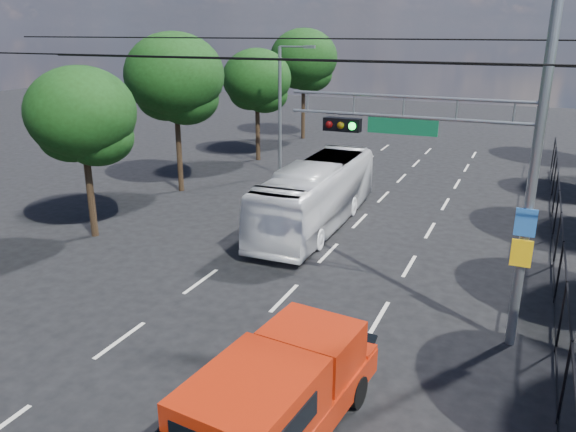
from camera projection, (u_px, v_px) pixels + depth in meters
The scene contains 12 objects.
lane_markings at pixel (345, 236), 22.46m from camera, with size 6.12×38.00×0.01m.
signal_mast at pixel (483, 143), 13.57m from camera, with size 6.43×0.39×9.50m.
streetlight_left at pixel (283, 105), 30.58m from camera, with size 2.09×0.22×7.08m.
utility_wires at pixel (296, 53), 15.69m from camera, with size 22.00×5.04×0.74m.
fence_right at pixel (558, 257), 17.65m from camera, with size 0.06×34.03×2.00m.
tree_left_b at pixel (83, 121), 21.06m from camera, with size 4.08×4.08×6.63m.
tree_left_c at pixel (176, 83), 27.11m from camera, with size 4.80×4.80×7.80m.
tree_left_d at pixel (257, 84), 34.13m from camera, with size 4.20×4.20×6.83m.
tree_left_e at pixel (304, 63), 40.90m from camera, with size 4.92×4.92×7.99m.
red_pickup at pixel (281, 393), 10.99m from camera, with size 2.50×5.60×2.02m.
white_bus at pixel (317, 194), 23.23m from camera, with size 2.28×9.74×2.71m, color white.
white_van at pixel (299, 191), 26.08m from camera, with size 1.49×4.27×1.41m, color silver.
Camera 1 is at (6.36, -6.21, 7.84)m, focal length 35.00 mm.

